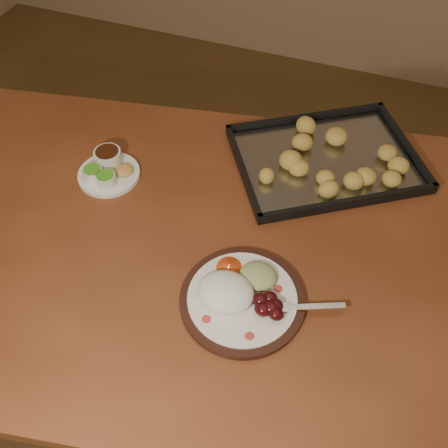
% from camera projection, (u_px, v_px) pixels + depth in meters
% --- Properties ---
extents(ground, '(4.00, 4.00, 0.00)m').
position_uv_depth(ground, '(174.00, 382.00, 1.66)').
color(ground, brown).
rests_on(ground, ground).
extents(dining_table, '(1.63, 1.15, 0.75)m').
position_uv_depth(dining_table, '(216.00, 269.00, 1.16)').
color(dining_table, brown).
rests_on(dining_table, ground).
extents(dinner_plate, '(0.32, 0.25, 0.06)m').
position_uv_depth(dinner_plate, '(240.00, 295.00, 0.98)').
color(dinner_plate, black).
rests_on(dinner_plate, dining_table).
extents(condiment_saucer, '(0.15, 0.15, 0.05)m').
position_uv_depth(condiment_saucer, '(107.00, 169.00, 1.21)').
color(condiment_saucer, white).
rests_on(condiment_saucer, dining_table).
extents(baking_tray, '(0.54, 0.51, 0.05)m').
position_uv_depth(baking_tray, '(326.00, 158.00, 1.24)').
color(baking_tray, black).
rests_on(baking_tray, dining_table).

